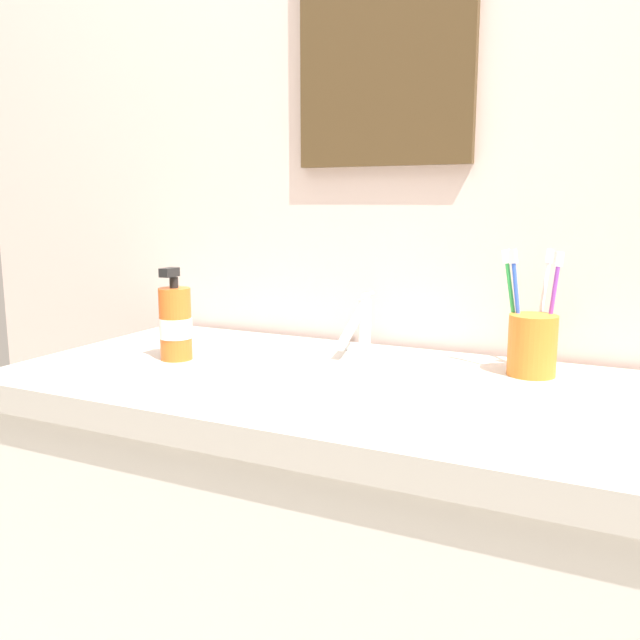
% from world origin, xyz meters
% --- Properties ---
extents(tiled_wall_back, '(2.27, 0.04, 2.40)m').
position_xyz_m(tiled_wall_back, '(0.00, 0.32, 1.20)').
color(tiled_wall_back, beige).
rests_on(tiled_wall_back, ground).
extents(vanity_counter, '(1.07, 0.56, 0.90)m').
position_xyz_m(vanity_counter, '(0.00, 0.00, 0.45)').
color(vanity_counter, silver).
rests_on(vanity_counter, ground).
extents(sink_basin, '(0.45, 0.45, 0.10)m').
position_xyz_m(sink_basin, '(-0.01, -0.00, 0.87)').
color(sink_basin, white).
rests_on(sink_basin, vanity_counter).
extents(faucet, '(0.02, 0.16, 0.11)m').
position_xyz_m(faucet, '(-0.01, 0.21, 0.95)').
color(faucet, silver).
rests_on(faucet, sink_basin).
extents(toothbrush_cup, '(0.08, 0.08, 0.10)m').
position_xyz_m(toothbrush_cup, '(0.32, 0.16, 0.95)').
color(toothbrush_cup, orange).
rests_on(toothbrush_cup, vanity_counter).
extents(toothbrush_blue, '(0.04, 0.02, 0.21)m').
position_xyz_m(toothbrush_blue, '(0.29, 0.17, 1.02)').
color(toothbrush_blue, blue).
rests_on(toothbrush_blue, toothbrush_cup).
extents(toothbrush_purple, '(0.03, 0.02, 0.20)m').
position_xyz_m(toothbrush_purple, '(0.35, 0.19, 1.01)').
color(toothbrush_purple, purple).
rests_on(toothbrush_purple, toothbrush_cup).
extents(toothbrush_white, '(0.02, 0.06, 0.20)m').
position_xyz_m(toothbrush_white, '(0.33, 0.21, 1.02)').
color(toothbrush_white, white).
rests_on(toothbrush_white, toothbrush_cup).
extents(toothbrush_green, '(0.05, 0.02, 0.21)m').
position_xyz_m(toothbrush_green, '(0.28, 0.17, 1.02)').
color(toothbrush_green, green).
rests_on(toothbrush_green, toothbrush_cup).
extents(soap_dispenser, '(0.06, 0.06, 0.17)m').
position_xyz_m(soap_dispenser, '(-0.29, -0.01, 0.96)').
color(soap_dispenser, orange).
rests_on(soap_dispenser, vanity_counter).
extents(wall_mirror, '(0.36, 0.02, 0.43)m').
position_xyz_m(wall_mirror, '(0.00, 0.29, 1.47)').
color(wall_mirror, '#4C381E').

